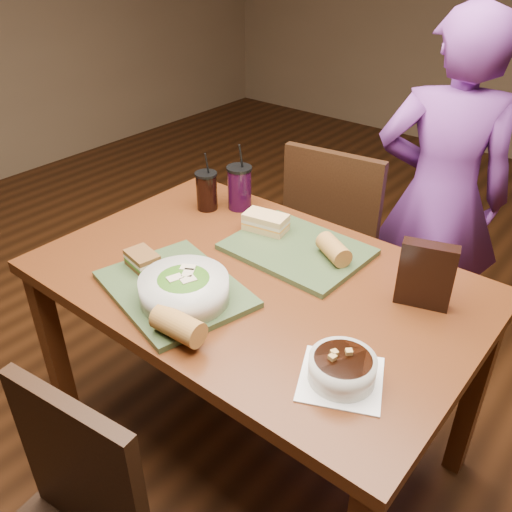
{
  "coord_description": "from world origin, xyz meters",
  "views": [
    {
      "loc": [
        0.84,
        -1.04,
        1.65
      ],
      "look_at": [
        0.0,
        0.0,
        0.82
      ],
      "focal_mm": 38.0,
      "sensor_mm": 36.0,
      "label": 1
    }
  ],
  "objects_px": {
    "diner": "(440,198)",
    "chip_bag": "(426,275)",
    "sandwich_far": "(266,222)",
    "sandwich_near": "(142,260)",
    "baguette_near": "(178,326)",
    "salad_bowl": "(184,288)",
    "soup_bowl": "(342,368)",
    "cup_berry": "(239,187)",
    "chair_far": "(340,239)",
    "cup_cola": "(207,191)",
    "tray_near": "(175,289)",
    "dining_table": "(256,300)",
    "baguette_far": "(334,249)",
    "tray_far": "(297,249)"
  },
  "relations": [
    {
      "from": "baguette_near",
      "to": "chip_bag",
      "type": "distance_m",
      "value": 0.67
    },
    {
      "from": "salad_bowl",
      "to": "sandwich_far",
      "type": "distance_m",
      "value": 0.46
    },
    {
      "from": "baguette_far",
      "to": "salad_bowl",
      "type": "bearing_deg",
      "value": -114.24
    },
    {
      "from": "diner",
      "to": "tray_near",
      "type": "height_order",
      "value": "diner"
    },
    {
      "from": "diner",
      "to": "cup_cola",
      "type": "height_order",
      "value": "diner"
    },
    {
      "from": "sandwich_near",
      "to": "baguette_near",
      "type": "height_order",
      "value": "baguette_near"
    },
    {
      "from": "tray_near",
      "to": "baguette_near",
      "type": "bearing_deg",
      "value": -40.39
    },
    {
      "from": "chair_far",
      "to": "cup_berry",
      "type": "xyz_separation_m",
      "value": [
        -0.21,
        -0.4,
        0.32
      ]
    },
    {
      "from": "dining_table",
      "to": "salad_bowl",
      "type": "xyz_separation_m",
      "value": [
        -0.06,
        -0.23,
        0.15
      ]
    },
    {
      "from": "cup_berry",
      "to": "chip_bag",
      "type": "distance_m",
      "value": 0.78
    },
    {
      "from": "tray_near",
      "to": "sandwich_near",
      "type": "distance_m",
      "value": 0.15
    },
    {
      "from": "dining_table",
      "to": "sandwich_far",
      "type": "relative_size",
      "value": 8.39
    },
    {
      "from": "tray_far",
      "to": "baguette_far",
      "type": "height_order",
      "value": "baguette_far"
    },
    {
      "from": "soup_bowl",
      "to": "cup_cola",
      "type": "bearing_deg",
      "value": 152.35
    },
    {
      "from": "soup_bowl",
      "to": "chair_far",
      "type": "bearing_deg",
      "value": 120.74
    },
    {
      "from": "sandwich_far",
      "to": "sandwich_near",
      "type": "bearing_deg",
      "value": -109.0
    },
    {
      "from": "cup_berry",
      "to": "chip_bag",
      "type": "height_order",
      "value": "cup_berry"
    },
    {
      "from": "baguette_near",
      "to": "baguette_far",
      "type": "relative_size",
      "value": 1.1
    },
    {
      "from": "tray_far",
      "to": "sandwich_far",
      "type": "relative_size",
      "value": 2.71
    },
    {
      "from": "dining_table",
      "to": "cup_cola",
      "type": "bearing_deg",
      "value": 150.96
    },
    {
      "from": "salad_bowl",
      "to": "soup_bowl",
      "type": "distance_m",
      "value": 0.48
    },
    {
      "from": "cup_cola",
      "to": "sandwich_near",
      "type": "bearing_deg",
      "value": -71.5
    },
    {
      "from": "dining_table",
      "to": "cup_cola",
      "type": "xyz_separation_m",
      "value": [
        -0.42,
        0.23,
        0.16
      ]
    },
    {
      "from": "dining_table",
      "to": "tray_near",
      "type": "xyz_separation_m",
      "value": [
        -0.13,
        -0.21,
        0.1
      ]
    },
    {
      "from": "salad_bowl",
      "to": "soup_bowl",
      "type": "xyz_separation_m",
      "value": [
        0.48,
        0.03,
        -0.02
      ]
    },
    {
      "from": "chair_far",
      "to": "cup_cola",
      "type": "relative_size",
      "value": 4.27
    },
    {
      "from": "salad_bowl",
      "to": "diner",
      "type": "bearing_deg",
      "value": 77.73
    },
    {
      "from": "baguette_near",
      "to": "cup_berry",
      "type": "relative_size",
      "value": 0.55
    },
    {
      "from": "salad_bowl",
      "to": "cup_cola",
      "type": "height_order",
      "value": "cup_cola"
    },
    {
      "from": "cup_berry",
      "to": "diner",
      "type": "bearing_deg",
      "value": 49.02
    },
    {
      "from": "salad_bowl",
      "to": "cup_berry",
      "type": "bearing_deg",
      "value": 116.45
    },
    {
      "from": "tray_near",
      "to": "sandwich_far",
      "type": "relative_size",
      "value": 2.71
    },
    {
      "from": "diner",
      "to": "chip_bag",
      "type": "xyz_separation_m",
      "value": [
        0.25,
        -0.73,
        0.12
      ]
    },
    {
      "from": "sandwich_far",
      "to": "diner",
      "type": "bearing_deg",
      "value": 65.09
    },
    {
      "from": "tray_far",
      "to": "sandwich_near",
      "type": "distance_m",
      "value": 0.48
    },
    {
      "from": "dining_table",
      "to": "sandwich_near",
      "type": "bearing_deg",
      "value": -144.6
    },
    {
      "from": "salad_bowl",
      "to": "baguette_far",
      "type": "distance_m",
      "value": 0.48
    },
    {
      "from": "soup_bowl",
      "to": "tray_near",
      "type": "bearing_deg",
      "value": -180.0
    },
    {
      "from": "soup_bowl",
      "to": "baguette_far",
      "type": "height_order",
      "value": "baguette_far"
    },
    {
      "from": "sandwich_far",
      "to": "chip_bag",
      "type": "bearing_deg",
      "value": -3.51
    },
    {
      "from": "soup_bowl",
      "to": "sandwich_near",
      "type": "relative_size",
      "value": 2.16
    },
    {
      "from": "chip_bag",
      "to": "sandwich_near",
      "type": "bearing_deg",
      "value": -170.19
    },
    {
      "from": "chair_far",
      "to": "chip_bag",
      "type": "distance_m",
      "value": 0.84
    },
    {
      "from": "chair_far",
      "to": "cup_berry",
      "type": "relative_size",
      "value": 3.75
    },
    {
      "from": "tray_near",
      "to": "baguette_near",
      "type": "distance_m",
      "value": 0.22
    },
    {
      "from": "sandwich_near",
      "to": "sandwich_far",
      "type": "relative_size",
      "value": 0.75
    },
    {
      "from": "sandwich_near",
      "to": "cup_cola",
      "type": "height_order",
      "value": "cup_cola"
    },
    {
      "from": "diner",
      "to": "baguette_near",
      "type": "xyz_separation_m",
      "value": [
        -0.15,
        -1.26,
        0.08
      ]
    },
    {
      "from": "diner",
      "to": "sandwich_far",
      "type": "bearing_deg",
      "value": 40.67
    },
    {
      "from": "soup_bowl",
      "to": "cup_berry",
      "type": "height_order",
      "value": "cup_berry"
    }
  ]
}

